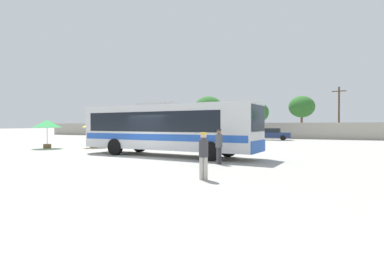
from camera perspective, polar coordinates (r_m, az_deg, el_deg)
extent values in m
plane|color=#A3A099|center=(26.43, 2.15, -3.58)|extent=(300.00, 300.00, 0.00)
cube|color=#9E998C|center=(45.03, 11.45, -0.46)|extent=(80.00, 0.30, 2.24)
cube|color=silver|center=(18.77, -4.70, 0.18)|extent=(11.68, 3.50, 2.69)
cube|color=black|center=(19.10, -6.14, 1.16)|extent=(9.62, 3.36, 1.18)
cube|color=#2351B2|center=(18.79, -4.70, -1.62)|extent=(11.45, 3.51, 0.38)
cube|color=#19212D|center=(16.31, 12.44, 1.82)|extent=(0.23, 2.29, 1.40)
cube|color=#2351B2|center=(16.35, 12.45, -3.47)|extent=(0.27, 2.50, 0.65)
cube|color=#B2B2B2|center=(19.31, -6.85, 4.54)|extent=(2.31, 1.58, 0.24)
cylinder|color=black|center=(18.24, 6.87, -3.81)|extent=(1.06, 0.39, 1.04)
cylinder|color=black|center=(16.01, 3.57, -4.42)|extent=(1.06, 0.39, 1.04)
cylinder|color=black|center=(21.68, -9.89, -3.12)|extent=(1.06, 0.39, 1.04)
cylinder|color=black|center=(19.83, -14.33, -3.48)|extent=(1.06, 0.39, 1.04)
cylinder|color=#38383D|center=(14.89, 5.32, -5.23)|extent=(0.15, 0.15, 0.82)
cylinder|color=#38383D|center=(14.78, 4.92, -5.27)|extent=(0.15, 0.15, 0.82)
cylinder|color=#4C4C51|center=(14.78, 5.12, -2.43)|extent=(0.45, 0.45, 0.65)
sphere|color=#8C6647|center=(14.76, 5.12, -0.75)|extent=(0.22, 0.22, 0.22)
cylinder|color=#262628|center=(14.76, 5.12, -0.36)|extent=(0.23, 0.23, 0.07)
cylinder|color=#B7B2A8|center=(10.64, 1.80, -7.62)|extent=(0.15, 0.15, 0.79)
cylinder|color=#B7B2A8|center=(10.62, 2.59, -7.64)|extent=(0.15, 0.15, 0.79)
cylinder|color=#38383D|center=(10.55, 2.20, -3.81)|extent=(0.39, 0.39, 0.63)
sphere|color=beige|center=(10.53, 2.20, -1.52)|extent=(0.21, 0.21, 0.21)
cylinder|color=yellow|center=(10.53, 2.20, -1.00)|extent=(0.23, 0.23, 0.06)
cylinder|color=gray|center=(26.87, -18.11, -1.20)|extent=(0.05, 0.05, 2.19)
cone|color=yellow|center=(26.86, -18.12, 0.69)|extent=(1.89, 1.89, 0.52)
cube|color=brown|center=(26.92, -18.10, -3.15)|extent=(0.49, 0.49, 0.36)
cylinder|color=gray|center=(27.29, -25.72, -1.11)|extent=(0.05, 0.05, 2.28)
cone|color=green|center=(27.28, -25.73, 0.73)|extent=(2.26, 2.26, 0.62)
cube|color=brown|center=(27.33, -25.71, -3.12)|extent=(0.49, 0.49, 0.36)
cube|color=#B7BABF|center=(46.85, -7.31, -1.00)|extent=(4.61, 1.83, 0.64)
cube|color=black|center=(46.96, -7.55, -0.29)|extent=(2.54, 1.67, 0.52)
cylinder|color=black|center=(46.89, -5.26, -1.39)|extent=(0.64, 0.22, 0.64)
cylinder|color=black|center=(45.37, -6.36, -1.45)|extent=(0.64, 0.22, 0.64)
cylinder|color=black|center=(48.36, -8.19, -1.33)|extent=(0.64, 0.22, 0.64)
cylinder|color=black|center=(46.89, -9.36, -1.39)|extent=(0.64, 0.22, 0.64)
cube|color=navy|center=(43.73, -1.56, -1.09)|extent=(4.34, 2.08, 0.66)
cube|color=black|center=(43.62, -1.31, -0.31)|extent=(2.43, 1.81, 0.54)
cylinder|color=black|center=(43.65, -3.63, -1.53)|extent=(0.65, 0.26, 0.64)
cylinder|color=black|center=(45.16, -2.46, -1.46)|extent=(0.65, 0.26, 0.64)
cylinder|color=black|center=(42.34, -0.60, -1.59)|extent=(0.65, 0.26, 0.64)
cylinder|color=black|center=(43.89, 0.50, -1.52)|extent=(0.65, 0.26, 0.64)
cube|color=black|center=(41.56, 7.08, -1.23)|extent=(4.23, 2.17, 0.60)
cube|color=black|center=(41.47, 7.34, -0.48)|extent=(2.39, 1.86, 0.49)
cylinder|color=black|center=(41.26, 4.98, -1.65)|extent=(0.66, 0.28, 0.64)
cylinder|color=black|center=(42.87, 5.96, -1.57)|extent=(0.66, 0.28, 0.64)
cylinder|color=black|center=(40.28, 8.26, -1.71)|extent=(0.66, 0.28, 0.64)
cylinder|color=black|center=(41.93, 9.14, -1.62)|extent=(0.66, 0.28, 0.64)
cube|color=navy|center=(39.87, 14.91, -1.28)|extent=(4.60, 2.04, 0.65)
cube|color=black|center=(39.88, 14.59, -0.42)|extent=(2.56, 1.79, 0.53)
cylinder|color=black|center=(40.63, 17.00, -1.71)|extent=(0.65, 0.25, 0.64)
cylinder|color=black|center=(38.88, 16.82, -1.81)|extent=(0.65, 0.25, 0.64)
cylinder|color=black|center=(40.92, 13.09, -1.68)|extent=(0.65, 0.25, 0.64)
cylinder|color=black|center=(39.18, 12.74, -1.78)|extent=(0.65, 0.25, 0.64)
cylinder|color=#4C3823|center=(46.43, 26.05, 2.59)|extent=(0.24, 0.24, 7.20)
cube|color=#473321|center=(46.64, 26.06, 6.28)|extent=(1.80, 0.41, 0.12)
cylinder|color=brown|center=(54.06, 3.14, 0.12)|extent=(0.32, 0.32, 3.00)
ellipsoid|color=#2D6628|center=(54.14, 3.14, 3.65)|extent=(5.23, 5.23, 4.45)
cylinder|color=brown|center=(50.01, 12.03, -0.17)|extent=(0.32, 0.32, 2.56)
ellipsoid|color=#2D6628|center=(50.05, 12.04, 2.92)|extent=(4.05, 4.05, 3.44)
cylinder|color=brown|center=(48.51, 20.04, 0.25)|extent=(0.32, 0.32, 3.35)
ellipsoid|color=#2D6628|center=(48.59, 20.05, 3.81)|extent=(3.84, 3.84, 3.26)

